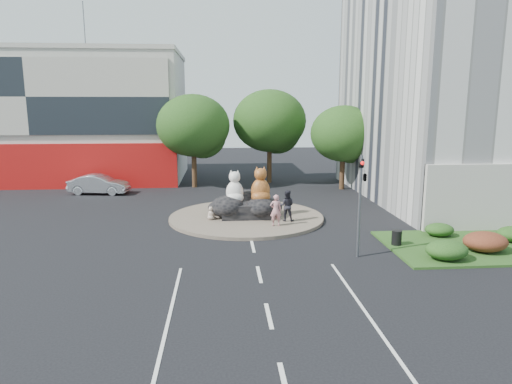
# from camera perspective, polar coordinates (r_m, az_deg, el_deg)

# --- Properties ---
(ground) EXTENTS (120.00, 120.00, 0.00)m
(ground) POSITION_cam_1_polar(r_m,az_deg,el_deg) (20.33, 0.41, -10.28)
(ground) COLOR black
(ground) RESTS_ON ground
(roundabout_island) EXTENTS (10.00, 10.00, 0.20)m
(roundabout_island) POSITION_cam_1_polar(r_m,az_deg,el_deg) (29.83, -1.22, -3.17)
(roundabout_island) COLOR brown
(roundabout_island) RESTS_ON ground
(rock_plinth) EXTENTS (3.20, 2.60, 0.90)m
(rock_plinth) POSITION_cam_1_polar(r_m,az_deg,el_deg) (29.70, -1.22, -2.14)
(rock_plinth) COLOR black
(rock_plinth) RESTS_ON roundabout_island
(shophouse_block) EXTENTS (25.20, 12.30, 17.40)m
(shophouse_block) POSITION_cam_1_polar(r_m,az_deg,el_deg) (49.61, -24.03, 8.61)
(shophouse_block) COLOR beige
(shophouse_block) RESTS_ON ground
(grass_verge) EXTENTS (10.00, 6.00, 0.12)m
(grass_verge) POSITION_cam_1_polar(r_m,az_deg,el_deg) (26.79, 26.47, -6.06)
(grass_verge) COLOR #244316
(grass_verge) RESTS_ON ground
(tree_left) EXTENTS (6.46, 6.46, 8.27)m
(tree_left) POSITION_cam_1_polar(r_m,az_deg,el_deg) (41.08, -7.75, 7.86)
(tree_left) COLOR #382314
(tree_left) RESTS_ON ground
(tree_mid) EXTENTS (6.84, 6.84, 8.76)m
(tree_mid) POSITION_cam_1_polar(r_m,az_deg,el_deg) (43.25, 1.79, 8.51)
(tree_mid) COLOR #382314
(tree_mid) RESTS_ON ground
(tree_right) EXTENTS (5.70, 5.70, 7.30)m
(tree_right) POSITION_cam_1_polar(r_m,az_deg,el_deg) (40.49, 10.94, 6.84)
(tree_right) COLOR #382314
(tree_right) RESTS_ON ground
(hedge_near_green) EXTENTS (2.00, 1.60, 0.90)m
(hedge_near_green) POSITION_cam_1_polar(r_m,az_deg,el_deg) (23.54, 22.74, -6.70)
(hedge_near_green) COLOR #193B12
(hedge_near_green) RESTS_ON grass_verge
(hedge_red) EXTENTS (2.20, 1.76, 0.99)m
(hedge_red) POSITION_cam_1_polar(r_m,az_deg,el_deg) (25.57, 26.75, -5.57)
(hedge_red) COLOR #4E1F14
(hedge_red) RESTS_ON grass_verge
(hedge_back_green) EXTENTS (1.60, 1.28, 0.72)m
(hedge_back_green) POSITION_cam_1_polar(r_m,az_deg,el_deg) (27.48, 21.94, -4.38)
(hedge_back_green) COLOR #193B12
(hedge_back_green) RESTS_ON grass_verge
(traffic_light) EXTENTS (0.44, 1.24, 5.00)m
(traffic_light) POSITION_cam_1_polar(r_m,az_deg,el_deg) (22.26, 13.17, 0.97)
(traffic_light) COLOR #595B60
(traffic_light) RESTS_ON ground
(street_lamp) EXTENTS (2.34, 0.22, 8.06)m
(street_lamp) POSITION_cam_1_polar(r_m,az_deg,el_deg) (30.65, 23.75, 4.74)
(street_lamp) COLOR #595B60
(street_lamp) RESTS_ON ground
(cat_white) EXTENTS (1.37, 1.21, 2.15)m
(cat_white) POSITION_cam_1_polar(r_m,az_deg,el_deg) (29.27, -2.69, 0.70)
(cat_white) COLOR silver
(cat_white) RESTS_ON rock_plinth
(cat_tabby) EXTENTS (1.42, 1.23, 2.36)m
(cat_tabby) POSITION_cam_1_polar(r_m,az_deg,el_deg) (29.35, 0.57, 0.95)
(cat_tabby) COLOR #C16B28
(cat_tabby) RESTS_ON rock_plinth
(kitten_calico) EXTENTS (0.69, 0.68, 0.87)m
(kitten_calico) POSITION_cam_1_polar(r_m,az_deg,el_deg) (28.89, -5.65, -2.60)
(kitten_calico) COLOR silver
(kitten_calico) RESTS_ON roundabout_island
(kitten_white) EXTENTS (0.69, 0.69, 0.87)m
(kitten_white) POSITION_cam_1_polar(r_m,az_deg,el_deg) (28.85, 1.62, -2.57)
(kitten_white) COLOR silver
(kitten_white) RESTS_ON roundabout_island
(pedestrian_pink) EXTENTS (0.70, 0.46, 1.90)m
(pedestrian_pink) POSITION_cam_1_polar(r_m,az_deg,el_deg) (27.22, 2.48, -2.28)
(pedestrian_pink) COLOR tan
(pedestrian_pink) RESTS_ON roundabout_island
(pedestrian_dark) EXTENTS (1.10, 0.94, 1.94)m
(pedestrian_dark) POSITION_cam_1_polar(r_m,az_deg,el_deg) (28.37, 3.87, -1.71)
(pedestrian_dark) COLOR black
(pedestrian_dark) RESTS_ON roundabout_island
(parked_car) EXTENTS (5.10, 2.37, 1.62)m
(parked_car) POSITION_cam_1_polar(r_m,az_deg,el_deg) (40.14, -19.04, 0.91)
(parked_car) COLOR #B4B6BD
(parked_car) RESTS_ON ground
(litter_bin) EXTENTS (0.65, 0.65, 0.76)m
(litter_bin) POSITION_cam_1_polar(r_m,az_deg,el_deg) (25.03, 17.17, -5.47)
(litter_bin) COLOR black
(litter_bin) RESTS_ON grass_verge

